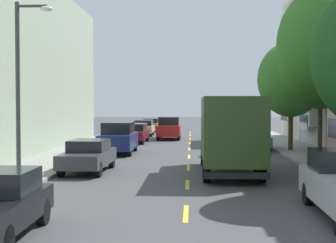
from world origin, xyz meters
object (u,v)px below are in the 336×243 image
delivery_box_truck (230,131)px  parked_hatchback_teal (254,139)px  parked_sedan_charcoal (88,155)px  parked_wagon_burgundy (135,133)px  street_lamp (22,79)px  moving_red_sedan (169,128)px  parked_wagon_champagne (144,127)px  parked_suv_white (236,125)px  parked_suv_navy (118,138)px  street_tree_third (321,48)px  parked_sedan_orange (151,125)px  street_tree_farthest (291,79)px

delivery_box_truck → parked_hatchback_teal: (2.42, 11.09, -1.13)m
parked_sedan_charcoal → parked_wagon_burgundy: bearing=89.4°
street_lamp → moving_red_sedan: bearing=80.7°
parked_wagon_champagne → street_lamp: bearing=-92.9°
parked_wagon_champagne → parked_sedan_charcoal: size_ratio=1.04×
delivery_box_truck → moving_red_sedan: bearing=99.5°
delivery_box_truck → parked_suv_white: size_ratio=1.56×
parked_suv_white → moving_red_sedan: bearing=-140.3°
delivery_box_truck → parked_suv_white: 26.85m
moving_red_sedan → parked_wagon_burgundy: bearing=-120.5°
street_lamp → moving_red_sedan: 25.91m
delivery_box_truck → parked_wagon_burgundy: size_ratio=1.58×
street_lamp → parked_suv_white: 32.45m
delivery_box_truck → parked_suv_navy: 10.65m
street_tree_third → parked_hatchback_teal: size_ratio=2.13×
parked_sedan_charcoal → parked_sedan_orange: (0.11, 33.51, 0.00)m
parked_suv_white → parked_sedan_charcoal: parked_suv_white is taller
moving_red_sedan → parked_sedan_orange: bearing=101.6°
parked_suv_white → parked_sedan_orange: 11.40m
parked_hatchback_teal → street_tree_third: bearing=-74.9°
parked_wagon_champagne → parked_suv_navy: (0.12, -17.40, 0.18)m
parked_suv_white → moving_red_sedan: 8.13m
street_tree_third → parked_suv_white: street_tree_third is taller
parked_wagon_burgundy → parked_suv_white: bearing=47.2°
street_lamp → parked_sedan_orange: size_ratio=1.44×
street_lamp → delivery_box_truck: 8.91m
parked_sedan_charcoal → parked_wagon_burgundy: (0.17, 16.84, 0.05)m
delivery_box_truck → moving_red_sedan: size_ratio=1.56×
parked_sedan_charcoal → parked_suv_navy: 8.25m
street_tree_farthest → parked_sedan_charcoal: size_ratio=1.51×
parked_wagon_champagne → parked_wagon_burgundy: same height
street_tree_third → parked_suv_navy: size_ratio=1.78×
street_lamp → moving_red_sedan: street_lamp is taller
parked_wagon_champagne → parked_sedan_orange: bearing=89.4°
street_tree_farthest → parked_hatchback_teal: street_tree_farthest is taller
parked_wagon_champagne → parked_hatchback_teal: 17.31m
parked_wagon_champagne → parked_wagon_burgundy: 8.80m
parked_suv_navy → parked_wagon_burgundy: 8.60m
parked_wagon_burgundy → moving_red_sedan: 4.92m
street_tree_third → parked_wagon_burgundy: size_ratio=1.81×
street_lamp → parked_sedan_charcoal: street_lamp is taller
street_tree_farthest → moving_red_sedan: 14.40m
street_tree_farthest → parked_suv_white: (-1.95, 16.47, -3.61)m
street_tree_third → parked_suv_white: (-1.95, 23.72, -4.77)m
parked_wagon_champagne → parked_sedan_charcoal: 25.65m
street_tree_farthest → parked_wagon_burgundy: (-10.70, 7.04, -3.79)m
parked_suv_navy → parked_suv_white: bearing=64.1°
parked_suv_white → parked_wagon_champagne: parked_suv_white is taller
moving_red_sedan → parked_suv_white: bearing=39.7°
parked_suv_white → parked_wagon_champagne: 8.92m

